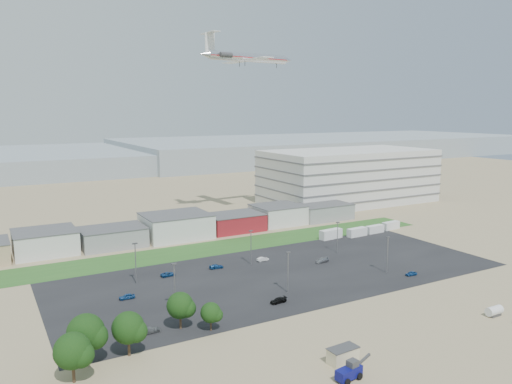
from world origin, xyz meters
TOP-DOWN VIEW (x-y plane):
  - ground at (0.00, 0.00)m, footprint 700.00×700.00m
  - parking_lot at (5.00, 20.00)m, footprint 120.00×50.00m
  - grass_strip at (0.00, 52.00)m, footprint 160.00×16.00m
  - hills_backdrop at (40.00, 315.00)m, footprint 700.00×200.00m
  - building_row at (-17.00, 71.00)m, footprint 170.00×20.00m
  - parking_garage at (90.00, 95.00)m, footprint 80.00×40.00m
  - portable_shed at (-11.61, -26.03)m, footprint 5.70×3.16m
  - telehandler at (-14.37, -30.94)m, footprint 7.86×3.62m
  - storage_tank_nw at (29.41, -26.05)m, footprint 3.87×1.97m
  - box_trailer_a at (39.48, 43.17)m, footprint 8.67×3.44m
  - box_trailer_b at (49.52, 41.37)m, footprint 7.85×2.92m
  - box_trailer_c at (58.19, 41.90)m, footprint 7.37×2.63m
  - box_trailer_d at (67.33, 43.28)m, footprint 7.65×3.09m
  - tree_far_left at (-53.42, -9.80)m, footprint 6.34×6.34m
  - tree_left at (-50.38, -4.84)m, footprint 6.85×6.85m
  - tree_mid at (-43.25, -5.32)m, footprint 6.18×6.18m
  - tree_right at (-31.22, 0.76)m, footprint 5.74×5.74m
  - tree_near at (-26.25, -3.00)m, footprint 4.39×4.39m
  - lightpole_front_l at (-28.98, 9.89)m, footprint 1.26×0.53m
  - lightpole_front_m at (-1.38, 7.29)m, footprint 1.18×0.49m
  - lightpole_front_r at (30.04, 6.62)m, footprint 1.17×0.49m
  - lightpole_back_l at (-31.52, 31.00)m, footprint 1.25×0.52m
  - lightpole_back_m at (1.57, 31.03)m, footprint 1.17×0.49m
  - lightpole_back_r at (30.73, 28.78)m, footprint 1.13×0.47m
  - airliner at (32.35, 88.88)m, footprint 45.90×33.31m
  - parked_car_2 at (34.02, 1.64)m, footprint 3.36×1.60m
  - parked_car_3 at (-6.89, 2.71)m, footprint 4.18×1.93m
  - parked_car_5 at (-36.36, 21.96)m, footprint 3.71×1.66m
  - parked_car_6 at (-8.61, 32.50)m, footprint 4.12×1.97m
  - parked_car_9 at (-22.52, 32.79)m, footprint 4.12×2.20m
  - parked_car_10 at (-37.14, 1.89)m, footprint 4.14×1.73m
  - parked_car_11 at (6.19, 32.25)m, footprint 3.62×1.36m
  - parked_car_12 at (20.43, 22.70)m, footprint 4.57×2.21m

SIDE VIEW (x-z plane):
  - ground at x=0.00m, z-range 0.00..0.00m
  - parking_lot at x=5.00m, z-range 0.00..0.01m
  - grass_strip at x=0.00m, z-range 0.00..0.02m
  - parked_car_9 at x=-22.52m, z-range 0.00..1.10m
  - parked_car_2 at x=34.02m, z-range 0.00..1.11m
  - parked_car_6 at x=-8.61m, z-range 0.00..1.16m
  - parked_car_11 at x=6.19m, z-range 0.00..1.18m
  - parked_car_3 at x=-6.89m, z-range 0.00..1.18m
  - parked_car_10 at x=-37.14m, z-range 0.00..1.19m
  - parked_car_5 at x=-36.36m, z-range 0.00..1.24m
  - parked_car_12 at x=20.43m, z-range 0.00..1.28m
  - storage_tank_nw at x=29.41m, z-range 0.00..2.31m
  - box_trailer_c at x=58.19m, z-range 0.00..2.72m
  - box_trailer_d at x=67.33m, z-range 0.00..2.79m
  - portable_shed at x=-11.61m, z-range 0.00..2.80m
  - box_trailer_b at x=49.52m, z-range 0.00..2.89m
  - telehandler at x=-14.37m, z-range 0.00..3.15m
  - box_trailer_a at x=39.48m, z-range 0.00..3.17m
  - tree_near at x=-26.25m, z-range 0.00..6.58m
  - building_row at x=-17.00m, z-range 0.00..8.00m
  - tree_right at x=-31.22m, z-range 0.00..8.61m
  - hills_backdrop at x=40.00m, z-range 0.00..9.00m
  - tree_mid at x=-43.25m, z-range 0.00..9.27m
  - tree_far_left at x=-53.42m, z-range 0.00..9.51m
  - lightpole_back_r at x=30.73m, z-range 0.00..9.57m
  - lightpole_back_m at x=1.57m, z-range 0.00..9.93m
  - lightpole_front_r at x=30.04m, z-range 0.00..9.95m
  - lightpole_front_m at x=-1.38m, z-range 0.00..10.06m
  - tree_left at x=-50.38m, z-range 0.00..10.27m
  - lightpole_back_l at x=-31.52m, z-range 0.00..10.66m
  - lightpole_front_l at x=-28.98m, z-range 0.00..10.75m
  - parking_garage at x=90.00m, z-range 0.00..25.00m
  - airliner at x=32.35m, z-range 57.68..70.53m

